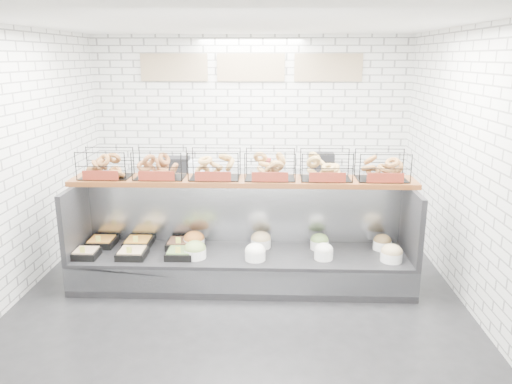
{
  "coord_description": "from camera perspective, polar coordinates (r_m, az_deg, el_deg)",
  "views": [
    {
      "loc": [
        0.37,
        -5.25,
        2.66
      ],
      "look_at": [
        0.16,
        0.45,
        1.11
      ],
      "focal_mm": 35.0,
      "sensor_mm": 36.0,
      "label": 1
    }
  ],
  "objects": [
    {
      "name": "room_shell",
      "position": [
        5.89,
        -1.55,
        9.32
      ],
      "size": [
        5.02,
        5.51,
        3.01
      ],
      "color": "silver",
      "rests_on": "ground"
    },
    {
      "name": "bagel_shelf",
      "position": [
        5.92,
        -1.53,
        2.77
      ],
      "size": [
        4.1,
        0.5,
        0.4
      ],
      "color": "#512811",
      "rests_on": "display_case"
    },
    {
      "name": "ground",
      "position": [
        5.9,
        -1.78,
        -11.64
      ],
      "size": [
        5.5,
        5.5,
        0.0
      ],
      "primitive_type": "plane",
      "color": "black",
      "rests_on": "ground"
    },
    {
      "name": "display_case",
      "position": [
        6.07,
        -1.7,
        -7.4
      ],
      "size": [
        4.0,
        0.9,
        1.2
      ],
      "color": "black",
      "rests_on": "ground"
    },
    {
      "name": "prep_counter",
      "position": [
        7.99,
        -0.71,
        -0.72
      ],
      "size": [
        4.0,
        0.6,
        1.2
      ],
      "color": "#93969B",
      "rests_on": "ground"
    }
  ]
}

